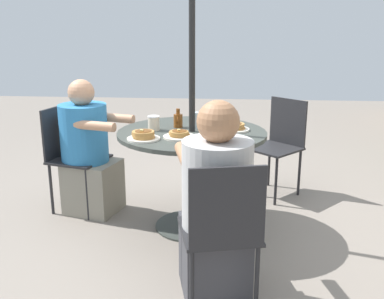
{
  "coord_description": "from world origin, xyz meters",
  "views": [
    {
      "loc": [
        3.16,
        0.26,
        1.52
      ],
      "look_at": [
        0.0,
        0.0,
        0.62
      ],
      "focal_mm": 42.0,
      "sensor_mm": 36.0,
      "label": 1
    }
  ],
  "objects_px": {
    "diner_north": "(216,211)",
    "pancake_plate_c": "(234,127)",
    "pancake_plate_a": "(179,135)",
    "patio_chair_north": "(222,227)",
    "drinking_glass_a": "(197,120)",
    "patio_chair_east": "(279,141)",
    "diner_south": "(88,154)",
    "patio_table": "(192,150)",
    "coffee_cup": "(154,123)",
    "pancake_plate_b": "(143,136)",
    "syrup_bottle": "(178,120)",
    "patio_chair_south": "(70,151)"
  },
  "relations": [
    {
      "from": "diner_north",
      "to": "pancake_plate_c",
      "type": "distance_m",
      "value": 0.97
    },
    {
      "from": "diner_north",
      "to": "pancake_plate_a",
      "type": "bearing_deg",
      "value": 98.99
    },
    {
      "from": "patio_chair_north",
      "to": "pancake_plate_a",
      "type": "height_order",
      "value": "patio_chair_north"
    },
    {
      "from": "patio_chair_north",
      "to": "drinking_glass_a",
      "type": "height_order",
      "value": "drinking_glass_a"
    },
    {
      "from": "patio_chair_east",
      "to": "diner_south",
      "type": "height_order",
      "value": "diner_south"
    },
    {
      "from": "diner_south",
      "to": "patio_chair_north",
      "type": "bearing_deg",
      "value": 56.28
    },
    {
      "from": "patio_table",
      "to": "patio_chair_north",
      "type": "relative_size",
      "value": 1.26
    },
    {
      "from": "diner_north",
      "to": "diner_south",
      "type": "height_order",
      "value": "diner_north"
    },
    {
      "from": "patio_chair_east",
      "to": "diner_south",
      "type": "distance_m",
      "value": 1.67
    },
    {
      "from": "patio_table",
      "to": "patio_chair_north",
      "type": "bearing_deg",
      "value": 13.15
    },
    {
      "from": "diner_north",
      "to": "coffee_cup",
      "type": "bearing_deg",
      "value": 105.67
    },
    {
      "from": "pancake_plate_b",
      "to": "syrup_bottle",
      "type": "height_order",
      "value": "syrup_bottle"
    },
    {
      "from": "patio_chair_north",
      "to": "diner_north",
      "type": "height_order",
      "value": "diner_north"
    },
    {
      "from": "patio_chair_north",
      "to": "pancake_plate_a",
      "type": "bearing_deg",
      "value": 97.29
    },
    {
      "from": "pancake_plate_c",
      "to": "syrup_bottle",
      "type": "height_order",
      "value": "syrup_bottle"
    },
    {
      "from": "patio_chair_north",
      "to": "pancake_plate_c",
      "type": "distance_m",
      "value": 1.13
    },
    {
      "from": "diner_north",
      "to": "patio_chair_north",
      "type": "bearing_deg",
      "value": -90.0
    },
    {
      "from": "diner_north",
      "to": "patio_chair_east",
      "type": "bearing_deg",
      "value": 59.4
    },
    {
      "from": "patio_chair_north",
      "to": "syrup_bottle",
      "type": "height_order",
      "value": "syrup_bottle"
    },
    {
      "from": "drinking_glass_a",
      "to": "syrup_bottle",
      "type": "bearing_deg",
      "value": -90.53
    },
    {
      "from": "pancake_plate_b",
      "to": "drinking_glass_a",
      "type": "height_order",
      "value": "drinking_glass_a"
    },
    {
      "from": "diner_north",
      "to": "pancake_plate_b",
      "type": "distance_m",
      "value": 0.83
    },
    {
      "from": "patio_chair_east",
      "to": "pancake_plate_b",
      "type": "height_order",
      "value": "patio_chair_east"
    },
    {
      "from": "pancake_plate_c",
      "to": "syrup_bottle",
      "type": "xyz_separation_m",
      "value": [
        -0.06,
        -0.42,
        0.03
      ]
    },
    {
      "from": "patio_chair_north",
      "to": "pancake_plate_b",
      "type": "relative_size",
      "value": 3.84
    },
    {
      "from": "patio_chair_south",
      "to": "pancake_plate_b",
      "type": "relative_size",
      "value": 3.84
    },
    {
      "from": "patio_table",
      "to": "diner_north",
      "type": "distance_m",
      "value": 0.9
    },
    {
      "from": "patio_chair_north",
      "to": "patio_chair_east",
      "type": "height_order",
      "value": "same"
    },
    {
      "from": "patio_chair_north",
      "to": "patio_chair_east",
      "type": "bearing_deg",
      "value": 62.03
    },
    {
      "from": "patio_chair_east",
      "to": "syrup_bottle",
      "type": "height_order",
      "value": "syrup_bottle"
    },
    {
      "from": "patio_chair_north",
      "to": "patio_table",
      "type": "bearing_deg",
      "value": 90.0
    },
    {
      "from": "patio_chair_south",
      "to": "patio_chair_north",
      "type": "bearing_deg",
      "value": 59.25
    },
    {
      "from": "pancake_plate_a",
      "to": "patio_chair_south",
      "type": "bearing_deg",
      "value": -116.62
    },
    {
      "from": "diner_north",
      "to": "pancake_plate_a",
      "type": "relative_size",
      "value": 5.07
    },
    {
      "from": "pancake_plate_a",
      "to": "pancake_plate_c",
      "type": "relative_size",
      "value": 1.0
    },
    {
      "from": "patio_chair_south",
      "to": "coffee_cup",
      "type": "distance_m",
      "value": 0.85
    },
    {
      "from": "syrup_bottle",
      "to": "coffee_cup",
      "type": "distance_m",
      "value": 0.2
    },
    {
      "from": "patio_chair_south",
      "to": "drinking_glass_a",
      "type": "bearing_deg",
      "value": 96.43
    },
    {
      "from": "patio_chair_east",
      "to": "patio_chair_south",
      "type": "bearing_deg",
      "value": 58.72
    },
    {
      "from": "patio_chair_north",
      "to": "coffee_cup",
      "type": "relative_size",
      "value": 8.12
    },
    {
      "from": "pancake_plate_b",
      "to": "drinking_glass_a",
      "type": "distance_m",
      "value": 0.51
    },
    {
      "from": "diner_north",
      "to": "coffee_cup",
      "type": "height_order",
      "value": "diner_north"
    },
    {
      "from": "syrup_bottle",
      "to": "pancake_plate_c",
      "type": "bearing_deg",
      "value": 81.65
    },
    {
      "from": "diner_south",
      "to": "pancake_plate_a",
      "type": "xyz_separation_m",
      "value": [
        0.43,
        0.79,
        0.28
      ]
    },
    {
      "from": "patio_chair_east",
      "to": "diner_south",
      "type": "xyz_separation_m",
      "value": [
        0.54,
        -1.58,
        -0.01
      ]
    },
    {
      "from": "patio_chair_south",
      "to": "patio_chair_east",
      "type": "bearing_deg",
      "value": 121.28
    },
    {
      "from": "pancake_plate_a",
      "to": "patio_chair_north",
      "type": "bearing_deg",
      "value": 20.44
    },
    {
      "from": "pancake_plate_c",
      "to": "coffee_cup",
      "type": "xyz_separation_m",
      "value": [
        0.04,
        -0.59,
        0.03
      ]
    },
    {
      "from": "pancake_plate_c",
      "to": "syrup_bottle",
      "type": "relative_size",
      "value": 1.57
    },
    {
      "from": "pancake_plate_b",
      "to": "patio_chair_north",
      "type": "bearing_deg",
      "value": 35.55
    }
  ]
}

